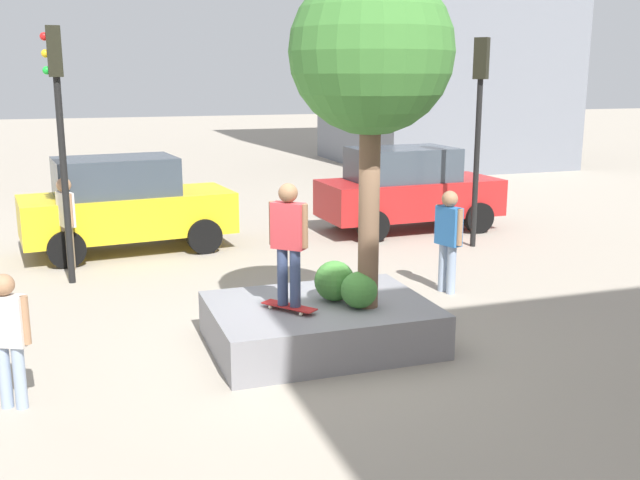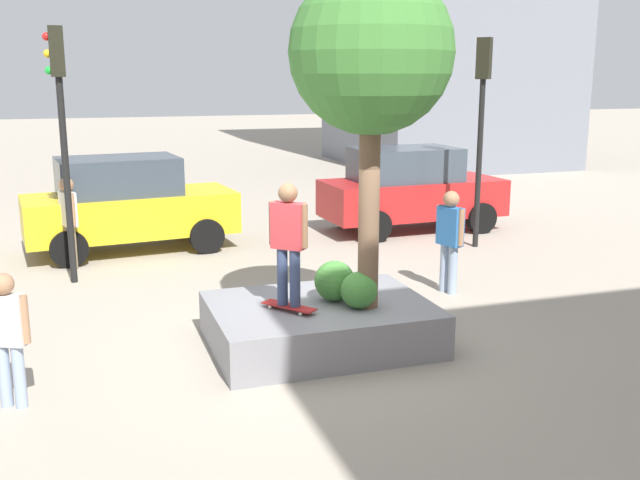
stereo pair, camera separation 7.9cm
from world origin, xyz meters
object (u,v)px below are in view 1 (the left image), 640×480
passerby_with_bag (448,234)px  pedestrian_crossing (8,332)px  planter_ledge (320,324)px  skateboard (289,307)px  traffic_light_median (59,112)px  traffic_light_corner (479,107)px  plaza_tree (371,55)px  sedan_parked (408,189)px  skateboarder (288,236)px  bystander_watching (66,217)px  taxi_cab (125,204)px

passerby_with_bag → pedestrian_crossing: passerby_with_bag is taller
planter_ledge → pedestrian_crossing: bearing=-169.1°
skateboard → traffic_light_median: traffic_light_median is taller
traffic_light_corner → traffic_light_median: traffic_light_median is taller
plaza_tree → passerby_with_bag: size_ratio=2.48×
plaza_tree → sedan_parked: size_ratio=1.01×
traffic_light_corner → skateboarder: bearing=-139.6°
passerby_with_bag → bystander_watching: bearing=148.4°
skateboard → sedan_parked: sedan_parked is taller
skateboarder → traffic_light_corner: bearing=40.4°
sedan_parked → traffic_light_median: traffic_light_median is taller
sedan_parked → traffic_light_median: bearing=-164.0°
planter_ledge → sedan_parked: bearing=55.9°
sedan_parked → skateboarder: bearing=-126.2°
plaza_tree → skateboarder: bearing=171.6°
passerby_with_bag → traffic_light_median: bearing=156.0°
taxi_cab → passerby_with_bag: taxi_cab is taller
traffic_light_median → traffic_light_corner: bearing=1.3°
planter_ledge → taxi_cab: (-2.12, 6.65, 0.72)m
skateboard → traffic_light_corner: size_ratio=0.17×
sedan_parked → traffic_light_corner: (0.64, -2.04, 2.02)m
planter_ledge → traffic_light_median: traffic_light_median is taller
skateboarder → sedan_parked: (5.02, 6.86, -0.61)m
traffic_light_corner → planter_ledge: bearing=-138.1°
traffic_light_corner → pedestrian_crossing: bearing=-149.3°
pedestrian_crossing → bystander_watching: (0.63, 6.27, 0.12)m
planter_ledge → pedestrian_crossing: pedestrian_crossing is taller
traffic_light_median → passerby_with_bag: 7.07m
planter_ledge → skateboard: (-0.50, -0.18, 0.36)m
skateboarder → bystander_watching: size_ratio=0.93×
sedan_parked → passerby_with_bag: bearing=-107.9°
skateboard → traffic_light_corner: (5.67, 4.82, 2.38)m
skateboard → traffic_light_corner: traffic_light_corner is taller
taxi_cab → traffic_light_median: (-1.16, -2.21, 2.05)m
plaza_tree → skateboarder: size_ratio=2.68×
pedestrian_crossing → skateboard: bearing=9.6°
planter_ledge → traffic_light_median: bearing=126.4°
skateboard → skateboarder: skateboarder is taller
plaza_tree → skateboard: size_ratio=5.78×
traffic_light_median → pedestrian_crossing: traffic_light_median is taller
skateboarder → taxi_cab: (-1.62, 6.83, -0.61)m
taxi_cab → pedestrian_crossing: (-1.81, -7.41, -0.12)m
bystander_watching → skateboard: bearing=-63.8°
traffic_light_median → planter_ledge: bearing=-53.6°
sedan_parked → traffic_light_corner: 2.95m
taxi_cab → sedan_parked: taxi_cab is taller
plaza_tree → skateboard: plaza_tree is taller
sedan_parked → plaza_tree: bearing=-119.4°
passerby_with_bag → traffic_light_corner: bearing=52.5°
planter_ledge → sedan_parked: 8.10m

